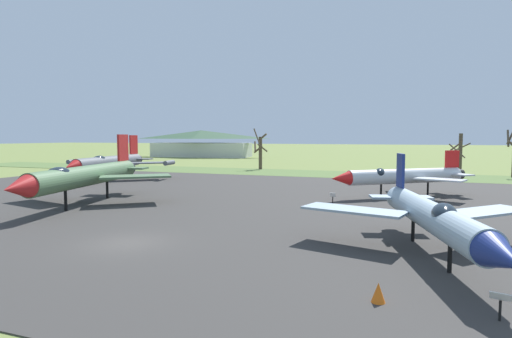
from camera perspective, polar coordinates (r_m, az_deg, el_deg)
The scene contains 14 objects.
ground_plane at distance 23.61m, azimuth -17.18°, elevation -9.75°, with size 600.00×600.00×0.00m, color olive.
asphalt_apron at distance 35.98m, azimuth -2.87°, elevation -4.64°, with size 77.24×48.49×0.05m, color #383533.
grass_verge_strip at distance 64.67m, azimuth 7.79°, elevation -0.63°, with size 137.24×12.00×0.06m, color #546D37.
jet_fighter_front_left at distance 37.15m, azimuth -22.44°, elevation -0.83°, with size 13.36×17.77×5.93m.
jet_fighter_front_right at distance 41.49m, azimuth 19.44°, elevation -0.90°, with size 12.66×10.98×4.37m.
info_placard_front_right at distance 35.56m, azimuth 10.48°, elevation -3.84°, with size 0.50×0.27×1.02m.
jet_fighter_rear_center at distance 21.16m, azimuth 23.11°, elevation -6.00°, with size 11.72×14.43×4.70m.
info_placard_rear_center at distance 15.36m, azimuth 30.51°, elevation -15.55°, with size 0.65×0.36×0.96m.
jet_fighter_rear_left at distance 57.33m, azimuth -19.41°, elevation 0.92°, with size 15.04×16.92×5.93m.
info_placard_rear_left at distance 50.69m, azimuth -23.92°, elevation -1.76°, with size 0.66×0.33×0.86m.
bare_tree_far_left at distance 72.18m, azimuth 0.55°, elevation 2.59°, with size 2.74×2.62×7.15m.
bare_tree_left_of_center at distance 63.74m, azimuth 26.15°, elevation 1.78°, with size 3.07×3.24×6.17m.
visitor_building at distance 118.34m, azimuth -7.50°, elevation 3.44°, with size 29.39×12.60×7.49m.
traffic_cone at distance 15.40m, azimuth 16.43°, elevation -16.02°, with size 0.52×0.52×0.74m, color orange.
Camera 1 is at (14.07, -18.08, 5.71)m, focal length 29.16 mm.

